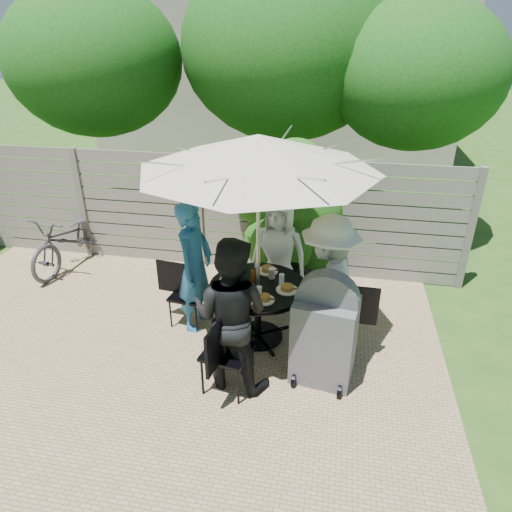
% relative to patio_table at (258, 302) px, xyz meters
% --- Properties ---
extents(backyard_envelope, '(60.00, 60.00, 5.00)m').
position_rel_patio_table_xyz_m(backyard_envelope, '(-1.17, 9.09, 2.07)').
color(backyard_envelope, '#264D18').
rests_on(backyard_envelope, ground).
extents(patio_table, '(1.34, 1.34, 0.77)m').
position_rel_patio_table_xyz_m(patio_table, '(0.00, 0.00, 0.00)').
color(patio_table, black).
rests_on(patio_table, ground).
extents(umbrella, '(3.00, 3.00, 2.54)m').
position_rel_patio_table_xyz_m(umbrella, '(0.00, 0.00, 1.82)').
color(umbrella, silver).
rests_on(umbrella, ground).
extents(chair_back, '(0.55, 0.75, 1.00)m').
position_rel_patio_table_xyz_m(chair_back, '(0.16, 0.95, -0.23)').
color(chair_back, black).
rests_on(chair_back, ground).
extents(person_back, '(0.85, 0.63, 1.59)m').
position_rel_patio_table_xyz_m(person_back, '(0.13, 0.82, 0.26)').
color(person_back, silver).
rests_on(person_back, ground).
extents(chair_left, '(0.65, 0.47, 0.87)m').
position_rel_patio_table_xyz_m(chair_left, '(-0.95, 0.15, -0.27)').
color(chair_left, black).
rests_on(chair_left, ground).
extents(person_left, '(0.50, 0.68, 1.70)m').
position_rel_patio_table_xyz_m(person_left, '(-0.82, 0.13, 0.32)').
color(person_left, '#215F93').
rests_on(person_left, ground).
extents(chair_front, '(0.55, 0.74, 0.98)m').
position_rel_patio_table_xyz_m(chair_front, '(-0.16, -0.95, -0.24)').
color(chair_front, black).
rests_on(chair_front, ground).
extents(person_front, '(0.94, 0.78, 1.73)m').
position_rel_patio_table_xyz_m(person_front, '(-0.13, -0.82, 0.33)').
color(person_front, black).
rests_on(person_front, ground).
extents(chair_right, '(0.70, 0.47, 0.96)m').
position_rel_patio_table_xyz_m(chair_right, '(0.95, -0.15, -0.25)').
color(chair_right, black).
rests_on(chair_right, ground).
extents(person_right, '(0.82, 1.22, 1.75)m').
position_rel_patio_table_xyz_m(person_right, '(0.82, -0.13, 0.34)').
color(person_right, silver).
rests_on(person_right, ground).
extents(plate_back, '(0.26, 0.26, 0.06)m').
position_rel_patio_table_xyz_m(plate_back, '(0.06, 0.36, 0.26)').
color(plate_back, white).
rests_on(plate_back, patio_table).
extents(plate_left, '(0.26, 0.26, 0.06)m').
position_rel_patio_table_xyz_m(plate_left, '(-0.36, 0.06, 0.26)').
color(plate_left, white).
rests_on(plate_left, patio_table).
extents(plate_front, '(0.26, 0.26, 0.06)m').
position_rel_patio_table_xyz_m(plate_front, '(-0.06, -0.36, 0.26)').
color(plate_front, white).
rests_on(plate_front, patio_table).
extents(plate_right, '(0.26, 0.26, 0.06)m').
position_rel_patio_table_xyz_m(plate_right, '(0.36, -0.06, 0.26)').
color(plate_right, white).
rests_on(plate_right, patio_table).
extents(plate_extra, '(0.24, 0.24, 0.06)m').
position_rel_patio_table_xyz_m(plate_extra, '(0.13, -0.33, 0.26)').
color(plate_extra, white).
rests_on(plate_extra, patio_table).
extents(glass_back, '(0.07, 0.07, 0.14)m').
position_rel_patio_table_xyz_m(glass_back, '(-0.06, 0.27, 0.30)').
color(glass_back, silver).
rests_on(glass_back, patio_table).
extents(glass_left, '(0.07, 0.07, 0.14)m').
position_rel_patio_table_xyz_m(glass_left, '(-0.27, -0.06, 0.30)').
color(glass_left, silver).
rests_on(glass_left, patio_table).
extents(glass_front, '(0.07, 0.07, 0.14)m').
position_rel_patio_table_xyz_m(glass_front, '(0.06, -0.27, 0.30)').
color(glass_front, silver).
rests_on(glass_front, patio_table).
extents(glass_right, '(0.07, 0.07, 0.14)m').
position_rel_patio_table_xyz_m(glass_right, '(0.27, 0.06, 0.30)').
color(glass_right, silver).
rests_on(glass_right, patio_table).
extents(syrup_jug, '(0.09, 0.09, 0.16)m').
position_rel_patio_table_xyz_m(syrup_jug, '(-0.05, 0.06, 0.31)').
color(syrup_jug, '#59280C').
rests_on(syrup_jug, patio_table).
extents(coffee_cup, '(0.08, 0.08, 0.12)m').
position_rel_patio_table_xyz_m(coffee_cup, '(0.13, 0.20, 0.29)').
color(coffee_cup, '#C6B293').
rests_on(coffee_cup, patio_table).
extents(bicycle, '(0.88, 1.87, 0.95)m').
position_rel_patio_table_xyz_m(bicycle, '(-3.31, 1.40, -0.06)').
color(bicycle, '#333338').
rests_on(bicycle, ground).
extents(bbq_grill, '(0.72, 0.59, 1.33)m').
position_rel_patio_table_xyz_m(bbq_grill, '(0.83, -0.58, 0.07)').
color(bbq_grill, '#595A5E').
rests_on(bbq_grill, ground).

